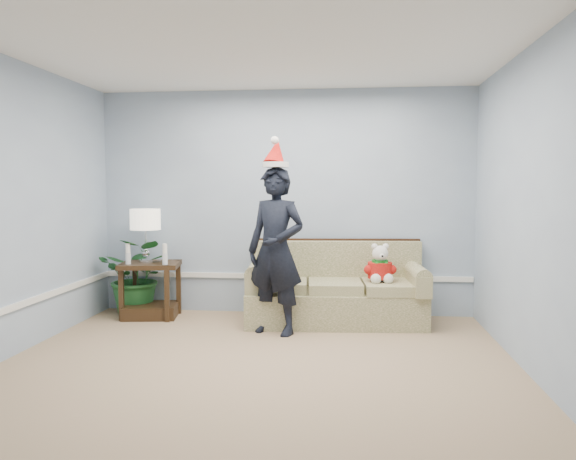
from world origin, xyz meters
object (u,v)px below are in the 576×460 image
(table_lamp, at_px, (145,222))
(houseplant, at_px, (138,276))
(teddy_bear, at_px, (380,268))
(side_table, at_px, (151,296))
(sofa, at_px, (335,293))
(man, at_px, (276,251))

(table_lamp, height_order, houseplant, table_lamp)
(table_lamp, xyz_separation_m, teddy_bear, (2.73, -0.12, -0.49))
(houseplant, bearing_deg, side_table, -36.05)
(teddy_bear, bearing_deg, table_lamp, 167.86)
(sofa, relative_size, table_lamp, 3.23)
(table_lamp, bearing_deg, side_table, -19.61)
(sofa, distance_m, houseplant, 2.40)
(side_table, height_order, teddy_bear, teddy_bear)
(side_table, xyz_separation_m, table_lamp, (-0.06, 0.02, 0.88))
(houseplant, height_order, man, man)
(sofa, relative_size, teddy_bear, 4.67)
(man, bearing_deg, teddy_bear, 45.18)
(man, height_order, teddy_bear, man)
(side_table, height_order, man, man)
(table_lamp, bearing_deg, sofa, -0.69)
(sofa, bearing_deg, table_lamp, 175.15)
(side_table, relative_size, table_lamp, 1.20)
(houseplant, relative_size, teddy_bear, 2.13)
(table_lamp, relative_size, man, 0.36)
(sofa, xyz_separation_m, table_lamp, (-2.23, 0.03, 0.80))
(sofa, xyz_separation_m, houseplant, (-2.39, 0.16, 0.14))
(side_table, distance_m, houseplant, 0.34)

